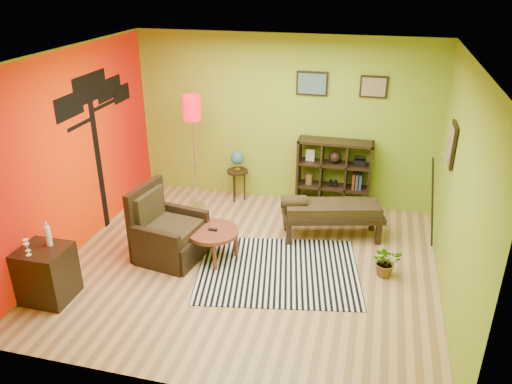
% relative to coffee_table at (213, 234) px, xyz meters
% --- Properties ---
extents(ground, '(5.00, 5.00, 0.00)m').
position_rel_coffee_table_xyz_m(ground, '(0.53, -0.07, -0.38)').
color(ground, tan).
rests_on(ground, ground).
extents(room_shell, '(5.04, 4.54, 2.82)m').
position_rel_coffee_table_xyz_m(room_shell, '(0.44, -0.06, 1.42)').
color(room_shell, '#87A623').
rests_on(room_shell, ground).
extents(zebra_rug, '(2.41, 2.03, 0.01)m').
position_rel_coffee_table_xyz_m(zebra_rug, '(0.94, -0.10, -0.37)').
color(zebra_rug, white).
rests_on(zebra_rug, ground).
extents(coffee_table, '(0.71, 0.71, 0.46)m').
position_rel_coffee_table_xyz_m(coffee_table, '(0.00, 0.00, 0.00)').
color(coffee_table, maroon).
rests_on(coffee_table, ground).
extents(armchair, '(0.97, 0.97, 1.03)m').
position_rel_coffee_table_xyz_m(armchair, '(-0.65, -0.09, -0.06)').
color(armchair, black).
rests_on(armchair, ground).
extents(side_cabinet, '(0.59, 0.53, 1.01)m').
position_rel_coffee_table_xyz_m(side_cabinet, '(-1.67, -1.37, -0.02)').
color(side_cabinet, black).
rests_on(side_cabinet, ground).
extents(floor_lamp, '(0.29, 0.29, 1.92)m').
position_rel_coffee_table_xyz_m(floor_lamp, '(-0.79, 1.45, 1.18)').
color(floor_lamp, silver).
rests_on(floor_lamp, ground).
extents(globe_table, '(0.37, 0.37, 0.89)m').
position_rel_coffee_table_xyz_m(globe_table, '(-0.20, 1.92, 0.30)').
color(globe_table, black).
rests_on(globe_table, ground).
extents(cube_shelf, '(1.20, 0.35, 1.20)m').
position_rel_coffee_table_xyz_m(cube_shelf, '(1.45, 1.96, 0.22)').
color(cube_shelf, black).
rests_on(cube_shelf, ground).
extents(bench, '(1.57, 0.89, 0.69)m').
position_rel_coffee_table_xyz_m(bench, '(1.49, 0.98, 0.06)').
color(bench, black).
rests_on(bench, ground).
extents(potted_plant, '(0.48, 0.51, 0.33)m').
position_rel_coffee_table_xyz_m(potted_plant, '(2.34, 0.14, -0.21)').
color(potted_plant, '#26661E').
rests_on(potted_plant, ground).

